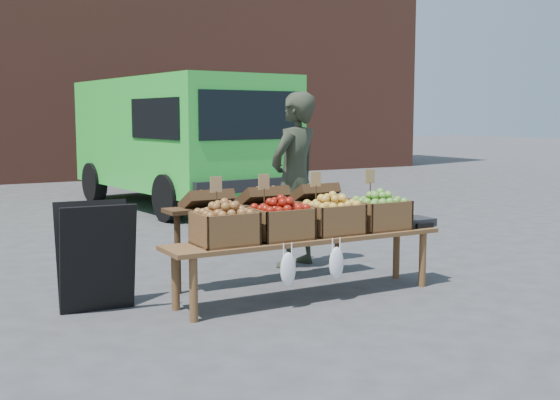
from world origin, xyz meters
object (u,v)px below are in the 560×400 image
vendor (295,180)px  delivery_van (179,143)px  crate_red_apples (332,219)px  crate_golden_apples (225,228)px  crate_russet_pears (281,223)px  weighing_scale (414,222)px  back_table (263,231)px  display_bench (307,267)px  chalkboard_sign (96,256)px  crate_green_apples (380,215)px

vendor → delivery_van: bearing=-121.9°
vendor → crate_red_apples: vendor is taller
crate_golden_apples → crate_russet_pears: (0.55, 0.00, 0.00)m
crate_russet_pears → crate_golden_apples: bearing=180.0°
crate_red_apples → delivery_van: bearing=80.4°
delivery_van → vendor: 5.55m
crate_red_apples → weighing_scale: crate_red_apples is taller
vendor → back_table: (-0.68, -0.51, -0.44)m
delivery_van → back_table: bearing=-109.5°
back_table → crate_golden_apples: size_ratio=4.20×
vendor → display_bench: 1.53m
chalkboard_sign → crate_golden_apples: chalkboard_sign is taller
back_table → display_bench: size_ratio=0.78×
vendor → chalkboard_sign: (-2.39, -0.71, -0.49)m
crate_russet_pears → vendor: bearing=54.5°
crate_golden_apples → chalkboard_sign: bearing=151.7°
vendor → crate_russet_pears: (-0.88, -1.23, -0.25)m
chalkboard_sign → crate_green_apples: bearing=-6.9°
vendor → crate_golden_apples: vendor is taller
crate_russet_pears → weighing_scale: 1.53m
delivery_van → display_bench: (-1.41, -6.73, -0.87)m
chalkboard_sign → crate_red_apples: size_ratio=1.89×
vendor → weighing_scale: (0.65, -1.23, -0.35)m
crate_golden_apples → crate_red_apples: same height
back_table → crate_red_apples: bearing=-64.1°
crate_golden_apples → weighing_scale: 2.08m
back_table → crate_golden_apples: back_table is taller
chalkboard_sign → crate_green_apples: chalkboard_sign is taller
delivery_van → crate_russet_pears: delivery_van is taller
crate_green_apples → weighing_scale: crate_green_apples is taller
crate_red_apples → crate_green_apples: size_ratio=1.00×
display_bench → weighing_scale: size_ratio=7.94×
display_bench → crate_golden_apples: crate_golden_apples is taller
vendor → crate_green_apples: vendor is taller
back_table → crate_green_apples: size_ratio=4.20×
back_table → weighing_scale: back_table is taller
chalkboard_sign → crate_green_apples: (2.62, -0.52, 0.24)m
back_table → crate_russet_pears: size_ratio=4.20×
display_bench → crate_red_apples: crate_red_apples is taller
display_bench → crate_green_apples: size_ratio=5.40×
vendor → crate_green_apples: size_ratio=3.83×
back_table → weighing_scale: bearing=-28.5°
delivery_van → back_table: (-1.49, -6.01, -0.64)m
chalkboard_sign → crate_russet_pears: size_ratio=1.89×
back_table → display_bench: back_table is taller
crate_russet_pears → crate_green_apples: size_ratio=1.00×
chalkboard_sign → crate_russet_pears: (1.52, -0.52, 0.24)m
weighing_scale → back_table: bearing=151.5°
back_table → vendor: bearing=37.2°
vendor → back_table: bearing=13.6°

